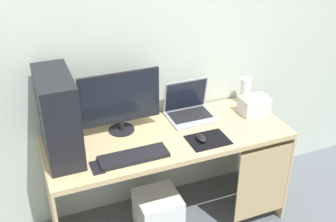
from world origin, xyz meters
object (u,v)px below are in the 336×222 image
(pc_tower, at_px, (58,116))
(mouse_left, at_px, (201,138))
(projector, at_px, (254,105))
(subwoofer, at_px, (158,212))
(keyboard, at_px, (134,157))
(cell_phone, at_px, (97,167))
(laptop, at_px, (189,109))
(speaker, at_px, (245,91))
(monitor, at_px, (120,101))

(pc_tower, height_order, mouse_left, pc_tower)
(projector, xyz_separation_m, subwoofer, (-0.77, -0.10, -0.65))
(pc_tower, distance_m, keyboard, 0.50)
(pc_tower, relative_size, projector, 2.60)
(subwoofer, bearing_deg, cell_phone, -162.79)
(mouse_left, xyz_separation_m, subwoofer, (-0.27, 0.09, -0.61))
(laptop, relative_size, subwoofer, 1.10)
(laptop, bearing_deg, keyboard, -146.20)
(cell_phone, bearing_deg, subwoofer, 17.21)
(mouse_left, height_order, subwoofer, mouse_left)
(pc_tower, relative_size, laptop, 1.61)
(keyboard, xyz_separation_m, subwoofer, (0.19, 0.11, -0.60))
(pc_tower, relative_size, speaker, 2.63)
(subwoofer, bearing_deg, keyboard, -149.34)
(pc_tower, xyz_separation_m, subwoofer, (0.57, -0.09, -0.85))
(speaker, bearing_deg, pc_tower, -173.03)
(monitor, relative_size, subwoofer, 1.78)
(speaker, distance_m, projector, 0.17)
(monitor, bearing_deg, laptop, 3.05)
(projector, distance_m, keyboard, 0.99)
(monitor, distance_m, subwoofer, 0.86)
(monitor, xyz_separation_m, keyboard, (-0.02, -0.32, -0.21))
(pc_tower, relative_size, cell_phone, 3.99)
(pc_tower, xyz_separation_m, cell_phone, (0.15, -0.22, -0.25))
(keyboard, bearing_deg, cell_phone, -175.99)
(keyboard, bearing_deg, subwoofer, 30.66)
(monitor, xyz_separation_m, mouse_left, (0.43, -0.30, -0.20))
(mouse_left, xyz_separation_m, cell_phone, (-0.68, -0.04, -0.02))
(subwoofer, bearing_deg, pc_tower, 170.89)
(keyboard, height_order, mouse_left, mouse_left)
(monitor, bearing_deg, subwoofer, -51.21)
(pc_tower, distance_m, mouse_left, 0.89)
(laptop, xyz_separation_m, subwoofer, (-0.33, -0.24, -0.64))
(cell_phone, bearing_deg, mouse_left, 3.01)
(speaker, relative_size, keyboard, 0.47)
(pc_tower, bearing_deg, projector, 0.28)
(projector, height_order, keyboard, projector)
(mouse_left, bearing_deg, subwoofer, 160.65)
(laptop, relative_size, cell_phone, 2.48)
(pc_tower, bearing_deg, keyboard, -28.30)
(mouse_left, bearing_deg, monitor, 145.10)
(projector, distance_m, subwoofer, 1.02)
(mouse_left, bearing_deg, projector, 20.66)
(pc_tower, xyz_separation_m, keyboard, (0.38, -0.20, -0.25))
(pc_tower, height_order, projector, pc_tower)
(pc_tower, relative_size, keyboard, 1.24)
(speaker, distance_m, mouse_left, 0.64)
(pc_tower, bearing_deg, mouse_left, -12.46)
(laptop, xyz_separation_m, mouse_left, (-0.07, -0.33, -0.03))
(laptop, distance_m, mouse_left, 0.34)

